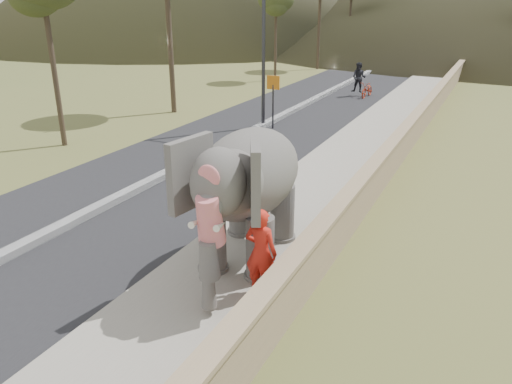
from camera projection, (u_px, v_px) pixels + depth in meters
ground at (233, 274)px, 10.80m from camera, size 160.00×160.00×0.00m
road at (242, 138)px, 21.21m from camera, size 7.00×120.00×0.03m
median at (241, 136)px, 21.17m from camera, size 0.35×120.00×0.22m
walkway at (357, 152)px, 19.15m from camera, size 3.00×120.00×0.15m
parapet at (402, 145)px, 18.30m from camera, size 0.30×120.00×1.10m
lamppost at (270, 16)px, 21.13m from camera, size 1.76×0.36×8.00m
signboard at (273, 93)px, 22.20m from camera, size 0.60×0.08×2.40m
elephant_and_man at (249, 192)px, 10.83m from camera, size 2.72×4.45×3.02m
motorcyclist at (363, 84)px, 29.87m from camera, size 1.36×1.79×2.02m
trees at (468, 26)px, 31.96m from camera, size 47.64×42.62×9.35m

